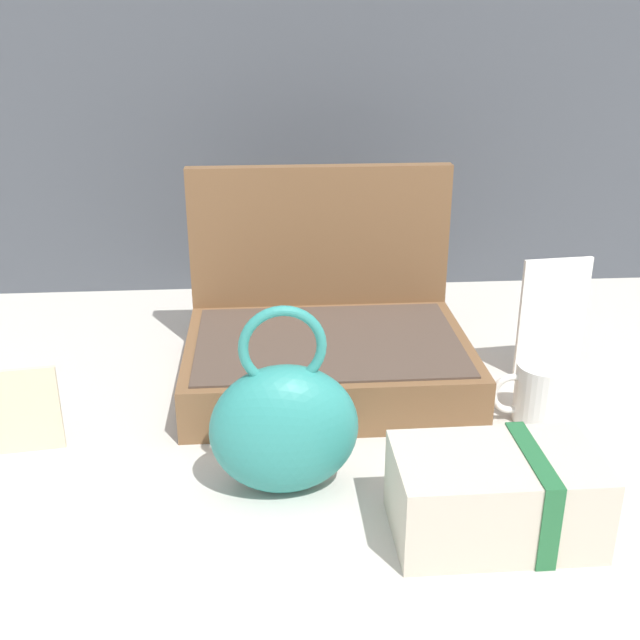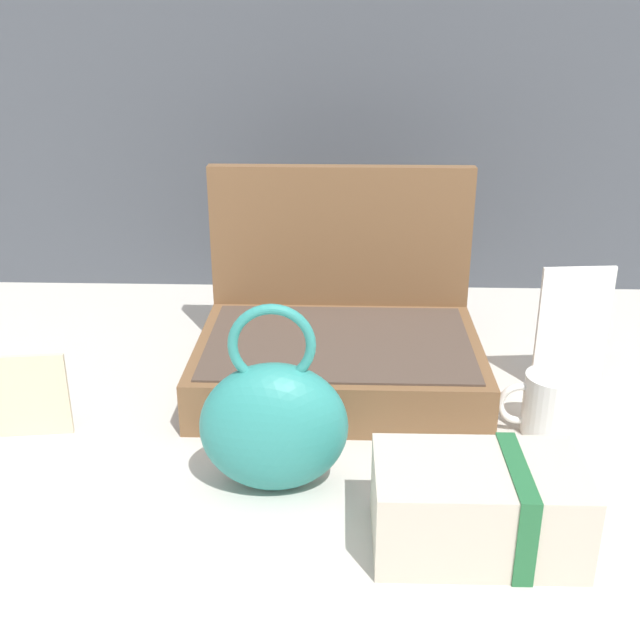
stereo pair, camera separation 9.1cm
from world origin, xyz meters
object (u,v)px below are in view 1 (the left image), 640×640
(open_suitcase, at_px, (326,336))
(poster_card_right, at_px, (552,318))
(coffee_mug, at_px, (540,392))
(info_card_left, at_px, (14,412))
(cream_toiletry_bag, at_px, (498,495))
(teal_pouch_handbag, at_px, (284,426))

(open_suitcase, relative_size, poster_card_right, 2.23)
(coffee_mug, bearing_deg, info_card_left, -177.43)
(cream_toiletry_bag, height_order, poster_card_right, poster_card_right)
(cream_toiletry_bag, distance_m, coffee_mug, 0.26)
(open_suitcase, xyz_separation_m, cream_toiletry_bag, (0.15, -0.38, -0.02))
(teal_pouch_handbag, relative_size, cream_toiletry_bag, 1.08)
(open_suitcase, relative_size, info_card_left, 3.60)
(teal_pouch_handbag, bearing_deg, poster_card_right, 33.81)
(poster_card_right, bearing_deg, coffee_mug, -119.32)
(cream_toiletry_bag, relative_size, poster_card_right, 1.16)
(open_suitcase, xyz_separation_m, coffee_mug, (0.27, -0.15, -0.02))
(open_suitcase, bearing_deg, teal_pouch_handbag, -103.68)
(teal_pouch_handbag, height_order, cream_toiletry_bag, teal_pouch_handbag)
(teal_pouch_handbag, height_order, info_card_left, teal_pouch_handbag)
(coffee_mug, distance_m, poster_card_right, 0.15)
(open_suitcase, xyz_separation_m, info_card_left, (-0.39, -0.18, -0.01))
(coffee_mug, relative_size, poster_card_right, 0.59)
(info_card_left, bearing_deg, coffee_mug, -5.25)
(teal_pouch_handbag, distance_m, info_card_left, 0.34)
(cream_toiletry_bag, xyz_separation_m, info_card_left, (-0.54, 0.20, 0.01))
(poster_card_right, bearing_deg, info_card_left, -172.76)
(teal_pouch_handbag, bearing_deg, cream_toiletry_bag, -23.79)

